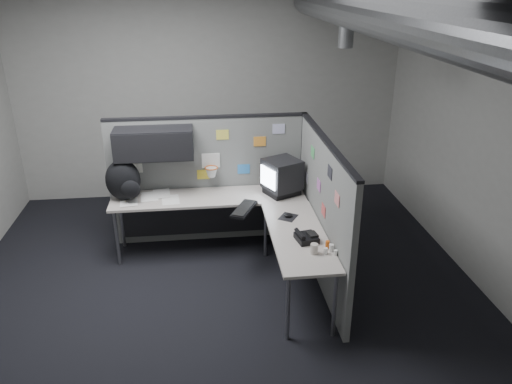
{
  "coord_description": "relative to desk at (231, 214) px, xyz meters",
  "views": [
    {
      "loc": [
        -0.17,
        -4.49,
        3.14
      ],
      "look_at": [
        0.4,
        0.35,
        1.03
      ],
      "focal_mm": 35.0,
      "sensor_mm": 36.0,
      "label": 1
    }
  ],
  "objects": [
    {
      "name": "cup",
      "position": [
        0.71,
        -1.18,
        0.17
      ],
      "size": [
        0.08,
        0.08,
        0.1
      ],
      "primitive_type": "cylinder",
      "rotation": [
        0.0,
        0.0,
        0.13
      ],
      "color": "#BCB0A6",
      "rests_on": "desk"
    },
    {
      "name": "room",
      "position": [
        0.41,
        -0.7,
        1.48
      ],
      "size": [
        5.62,
        5.62,
        3.22
      ],
      "color": "black",
      "rests_on": "ground"
    },
    {
      "name": "keyboard",
      "position": [
        0.14,
        -0.16,
        0.14
      ],
      "size": [
        0.35,
        0.49,
        0.04
      ],
      "rotation": [
        0.0,
        0.0,
        0.35
      ],
      "color": "black",
      "rests_on": "desk"
    },
    {
      "name": "partition_right",
      "position": [
        0.95,
        -0.49,
        0.21
      ],
      "size": [
        0.07,
        2.23,
        1.63
      ],
      "color": "slate",
      "rests_on": "ground"
    },
    {
      "name": "backpack",
      "position": [
        -1.21,
        0.29,
        0.36
      ],
      "size": [
        0.46,
        0.42,
        0.49
      ],
      "rotation": [
        0.0,
        0.0,
        0.27
      ],
      "color": "black",
      "rests_on": "desk"
    },
    {
      "name": "papers",
      "position": [
        -0.9,
        0.3,
        0.12
      ],
      "size": [
        0.71,
        0.49,
        0.01
      ],
      "rotation": [
        0.0,
        0.0,
        0.11
      ],
      "color": "white",
      "rests_on": "desk"
    },
    {
      "name": "phone",
      "position": [
        0.68,
        -0.93,
        0.15
      ],
      "size": [
        0.23,
        0.25,
        0.1
      ],
      "rotation": [
        0.0,
        0.0,
        0.02
      ],
      "color": "black",
      "rests_on": "desk"
    },
    {
      "name": "partition_back",
      "position": [
        -0.4,
        0.53,
        0.38
      ],
      "size": [
        2.44,
        0.42,
        1.63
      ],
      "color": "slate",
      "rests_on": "ground"
    },
    {
      "name": "bottles",
      "position": [
        0.86,
        -1.16,
        0.15
      ],
      "size": [
        0.13,
        0.17,
        0.08
      ],
      "rotation": [
        0.0,
        0.0,
        -0.11
      ],
      "color": "silver",
      "rests_on": "desk"
    },
    {
      "name": "monitor",
      "position": [
        0.63,
        0.25,
        0.34
      ],
      "size": [
        0.5,
        0.5,
        0.43
      ],
      "rotation": [
        0.0,
        0.0,
        -0.34
      ],
      "color": "black",
      "rests_on": "desk"
    },
    {
      "name": "mouse",
      "position": [
        0.6,
        -0.39,
        0.13
      ],
      "size": [
        0.25,
        0.26,
        0.04
      ],
      "rotation": [
        0.0,
        0.0,
        0.22
      ],
      "color": "black",
      "rests_on": "desk"
    },
    {
      "name": "desk",
      "position": [
        0.0,
        0.0,
        0.0
      ],
      "size": [
        2.31,
        2.11,
        0.73
      ],
      "color": "#B3AAA2",
      "rests_on": "ground"
    }
  ]
}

